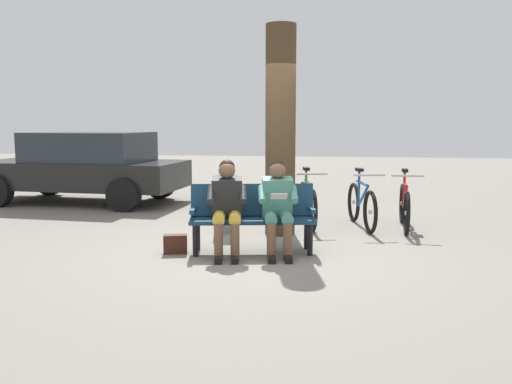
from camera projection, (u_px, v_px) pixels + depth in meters
The scene contains 11 objects.
ground_plane at pixel (252, 252), 6.89m from camera, with size 40.00×40.00×0.00m, color slate.
bench at pixel (252, 213), 6.88m from camera, with size 1.66×0.76×0.87m.
person_reading at pixel (278, 202), 6.71m from camera, with size 0.54×0.81×1.20m.
person_companion at pixel (227, 203), 6.69m from camera, with size 0.54×0.81×1.20m.
handbag at pixel (175, 244), 6.82m from camera, with size 0.30×0.14×0.24m, color #3F1E14.
tree_trunk at pixel (280, 131), 7.84m from camera, with size 0.45×0.45×3.07m, color #4C3823.
litter_bin at pixel (226, 204), 8.12m from camera, with size 0.38×0.38×0.86m.
bicycle_black at pixel (404, 206), 8.38m from camera, with size 0.48×1.68×0.94m.
bicycle_silver at pixel (361, 205), 8.50m from camera, with size 0.53×1.66×0.94m.
bicycle_green at pixel (308, 203), 8.67m from camera, with size 0.52×1.66×0.94m.
parked_car at pixel (85, 166), 11.10m from camera, with size 4.31×2.23×1.47m.
Camera 1 is at (-1.04, 6.65, 1.66)m, focal length 37.36 mm.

